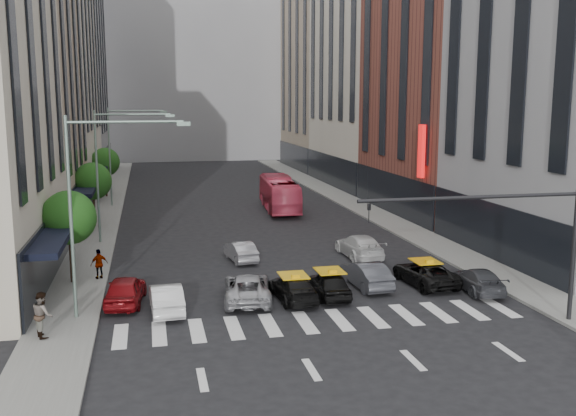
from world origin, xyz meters
TOP-DOWN VIEW (x-y plane):
  - ground at (0.00, 0.00)m, footprint 160.00×160.00m
  - sidewalk_left at (-11.50, 30.00)m, footprint 3.00×96.00m
  - sidewalk_right at (11.50, 30.00)m, footprint 3.00×96.00m
  - building_left_b at (-17.00, 28.00)m, footprint 8.00×16.00m
  - building_left_c at (-17.00, 46.00)m, footprint 8.00×20.00m
  - building_left_d at (-17.00, 65.00)m, footprint 8.00×18.00m
  - building_right_b at (17.00, 27.00)m, footprint 8.00×18.00m
  - building_right_c at (17.00, 46.00)m, footprint 8.00×20.00m
  - building_right_d at (17.00, 65.00)m, footprint 8.00×18.00m
  - building_far at (0.00, 85.00)m, footprint 30.00×10.00m
  - tree_near at (-11.80, 10.00)m, footprint 2.88×2.88m
  - tree_mid at (-11.80, 26.00)m, footprint 2.88×2.88m
  - tree_far at (-11.80, 42.00)m, footprint 2.88×2.88m
  - streetlamp_near at (-10.04, 4.00)m, footprint 5.38×0.25m
  - streetlamp_mid at (-10.04, 20.00)m, footprint 5.38×0.25m
  - streetlamp_far at (-10.04, 36.00)m, footprint 5.38×0.25m
  - traffic_signal at (7.69, -1.00)m, footprint 10.10×0.20m
  - liberty_sign at (12.60, 20.00)m, footprint 0.30×0.70m
  - car_red at (-8.90, 5.88)m, footprint 2.16×4.37m
  - car_white_front at (-7.00, 4.34)m, footprint 1.62×4.14m
  - car_silver at (-3.03, 5.15)m, footprint 2.82×5.07m
  - taxi_left at (-0.80, 4.76)m, footprint 2.04×4.41m
  - taxi_center at (1.11, 4.92)m, footprint 1.70×3.95m
  - car_grey_mid at (3.48, 6.17)m, footprint 1.74×4.29m
  - taxi_right at (6.70, 5.88)m, footprint 2.48×4.76m
  - car_grey_curb at (8.87, 4.13)m, footprint 2.15×4.36m
  - car_row2_left at (-2.21, 13.21)m, footprint 1.79×3.88m
  - car_row2_right at (5.26, 12.54)m, footprint 2.13×4.97m
  - bus at (3.88, 30.93)m, footprint 3.31×10.93m
  - pedestrian_near at (-12.07, 1.74)m, footprint 1.00×1.12m
  - pedestrian_far at (-10.40, 10.35)m, footprint 1.04×0.77m

SIDE VIEW (x-z plane):
  - ground at x=0.00m, z-range 0.00..0.00m
  - sidewalk_left at x=-11.50m, z-range 0.00..0.15m
  - sidewalk_right at x=11.50m, z-range 0.00..0.15m
  - car_grey_curb at x=8.87m, z-range 0.00..1.22m
  - car_row2_left at x=-2.21m, z-range 0.00..1.23m
  - taxi_left at x=-0.80m, z-range 0.00..1.25m
  - taxi_right at x=6.70m, z-range 0.00..1.28m
  - taxi_center at x=1.11m, z-range 0.00..1.33m
  - car_silver at x=-3.03m, z-range 0.00..1.34m
  - car_white_front at x=-7.00m, z-range 0.00..1.34m
  - car_grey_mid at x=3.48m, z-range 0.00..1.38m
  - car_row2_right at x=5.26m, z-range 0.00..1.43m
  - car_red at x=-8.90m, z-range 0.00..1.43m
  - pedestrian_far at x=-10.40m, z-range 0.15..1.79m
  - pedestrian_near at x=-12.07m, z-range 0.15..2.06m
  - bus at x=3.88m, z-range 0.00..3.00m
  - tree_near at x=-11.80m, z-range 1.18..6.13m
  - tree_mid at x=-11.80m, z-range 1.18..6.13m
  - tree_far at x=-11.80m, z-range 1.18..6.13m
  - traffic_signal at x=7.69m, z-range 1.47..7.47m
  - streetlamp_near at x=-10.04m, z-range 1.40..10.40m
  - streetlamp_mid at x=-10.04m, z-range 1.40..10.40m
  - streetlamp_far at x=-10.04m, z-range 1.40..10.40m
  - liberty_sign at x=12.60m, z-range 4.00..8.00m
  - building_left_b at x=-17.00m, z-range 0.00..24.00m
  - building_right_b at x=17.00m, z-range 0.00..26.00m
  - building_right_d at x=17.00m, z-range 0.00..28.00m
  - building_left_d at x=-17.00m, z-range 0.00..30.00m
  - building_left_c at x=-17.00m, z-range 0.00..36.00m
  - building_far at x=0.00m, z-range 0.00..36.00m
  - building_right_c at x=17.00m, z-range 0.00..40.00m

